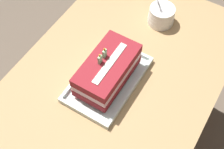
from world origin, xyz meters
TOP-DOWN VIEW (x-y plane):
  - ground_plane at (0.00, 0.00)m, footprint 8.00×8.00m
  - dining_table at (0.00, 0.00)m, footprint 1.14×0.74m
  - foil_tray at (-0.03, 0.02)m, footprint 0.34×0.21m
  - birthday_cake at (-0.03, 0.02)m, footprint 0.26×0.14m
  - bowl_stack at (0.34, -0.02)m, footprint 0.11×0.11m

SIDE VIEW (x-z plane):
  - ground_plane at x=0.00m, z-range 0.00..0.00m
  - dining_table at x=0.00m, z-range 0.26..1.00m
  - foil_tray at x=-0.03m, z-range 0.74..0.76m
  - bowl_stack at x=0.34m, z-range 0.72..0.84m
  - birthday_cake at x=-0.03m, z-range 0.74..0.89m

